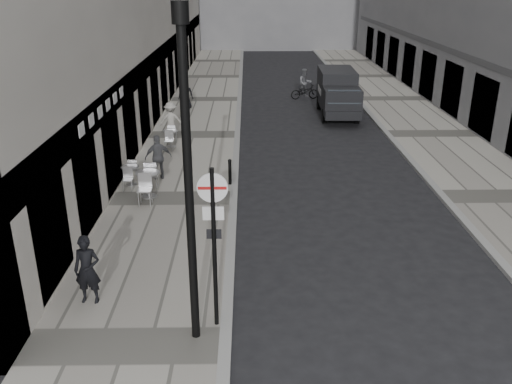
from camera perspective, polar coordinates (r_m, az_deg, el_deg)
sidewalk at (r=25.28m, az=-6.54°, el=5.92°), size 4.00×60.00×0.12m
far_sidewalk at (r=26.56m, az=17.92°, el=5.77°), size 4.00×60.00×0.12m
walking_man at (r=12.62m, az=-17.33°, el=-7.82°), size 0.60×0.41×1.61m
sign_post at (r=10.66m, az=-4.48°, el=-3.81°), size 0.60×0.09×3.49m
lamppost at (r=9.81m, az=-7.18°, el=2.36°), size 0.29×0.29×6.47m
bollard_near at (r=18.93m, az=-2.77°, el=2.06°), size 0.11×0.11×0.86m
bollard_far at (r=16.30m, az=-4.63°, el=-1.45°), size 0.11×0.11×0.81m
panel_van at (r=29.18m, az=8.60°, el=10.48°), size 1.99×4.98×2.31m
cyclist at (r=33.05m, az=5.15°, el=10.92°), size 1.75×0.87×1.81m
pedestrian_a at (r=19.62m, az=-10.25°, el=3.63°), size 1.02×0.66×1.62m
pedestrian_b at (r=24.89m, az=-8.96°, el=7.55°), size 1.09×0.73×1.56m
pedestrian_c at (r=30.06m, az=-7.43°, el=10.17°), size 0.86×0.61×1.64m
cafe_table_near at (r=18.13m, az=-11.27°, el=1.02°), size 0.79×1.78×1.01m
cafe_table_mid at (r=19.31m, az=-13.06°, el=1.84°), size 0.62×1.41×0.80m
cafe_table_far at (r=23.42m, az=-8.97°, el=5.72°), size 0.65×1.46×0.83m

